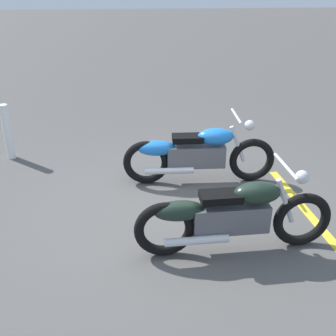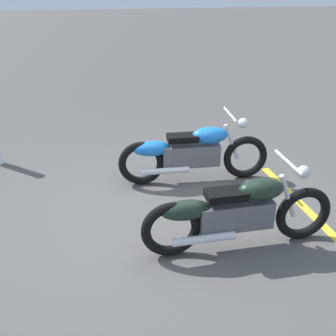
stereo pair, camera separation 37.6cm
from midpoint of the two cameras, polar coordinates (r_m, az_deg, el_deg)
The scene contains 5 objects.
ground_plane at distance 5.43m, azimuth 3.04°, elevation -6.18°, with size 60.00×60.00×0.00m, color #514F4C.
motorcycle_bright_foreground at distance 5.99m, azimuth 5.66°, elevation 1.98°, with size 2.23×0.62×1.04m.
motorcycle_dark_foreground at distance 4.58m, azimuth 10.98°, elevation -6.49°, with size 2.23×0.62×1.04m.
bollard_post at distance 7.19m, azimuth -19.98°, elevation 4.69°, with size 0.14×0.14×0.93m, color white.
parking_stripe_near at distance 5.49m, azimuth 22.47°, elevation -7.93°, with size 3.20×0.12×0.01m, color yellow.
Camera 1 is at (0.45, 4.58, 2.89)m, focal length 43.97 mm.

